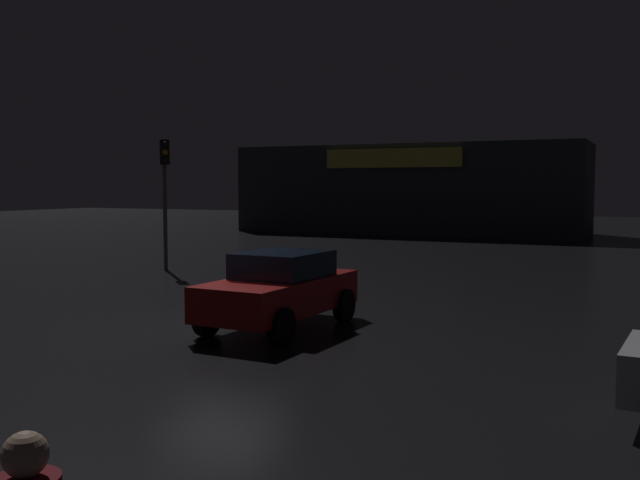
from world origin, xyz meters
name	(u,v)px	position (x,y,z in m)	size (l,w,h in m)	color
ground_plane	(221,326)	(0.00, 0.00, 0.00)	(120.00, 120.00, 0.00)	black
store_building	(411,189)	(-5.70, 30.54, 2.72)	(21.22, 7.11, 5.43)	#33383D
traffic_signal_opposite	(165,178)	(-7.21, 7.58, 3.25)	(0.42, 0.42, 4.56)	#595B60
car_far	(280,289)	(1.24, 0.34, 0.83)	(2.10, 4.10, 1.59)	#A51414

